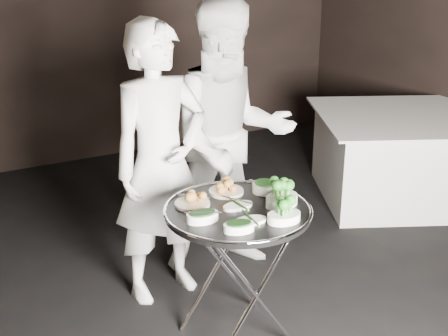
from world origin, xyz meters
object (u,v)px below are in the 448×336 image
tray_stand (237,269)px  waiter_left (160,164)px  waiter_right (230,139)px  dining_table (394,157)px  serving_tray (238,211)px

tray_stand → waiter_left: 0.78m
tray_stand → waiter_left: (-0.16, 0.64, 0.41)m
tray_stand → waiter_right: 0.95m
waiter_left → dining_table: (2.24, 0.44, -0.48)m
dining_table → waiter_left: bearing=-168.9°
waiter_right → waiter_left: bearing=-155.4°
tray_stand → serving_tray: size_ratio=0.99×
tray_stand → dining_table: tray_stand is taller
serving_tray → waiter_left: bearing=103.9°
serving_tray → waiter_right: 0.84m
waiter_left → waiter_right: (0.52, 0.11, 0.04)m
tray_stand → waiter_right: size_ratio=0.43×
serving_tray → waiter_left: waiter_left is taller
tray_stand → serving_tray: (0.00, -0.00, 0.34)m
serving_tray → dining_table: (2.08, 1.08, -0.41)m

